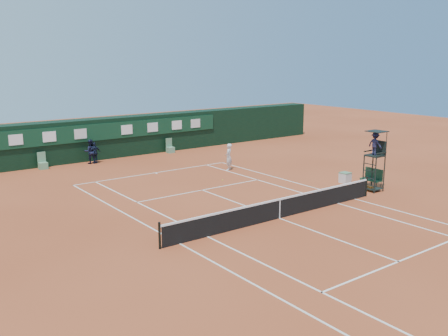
# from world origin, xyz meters

# --- Properties ---
(ground) EXTENTS (90.00, 90.00, 0.00)m
(ground) POSITION_xyz_m (0.00, 0.00, 0.00)
(ground) COLOR #AD4C28
(ground) RESTS_ON ground
(court_lines) EXTENTS (11.05, 23.85, 0.01)m
(court_lines) POSITION_xyz_m (0.00, 0.00, 0.01)
(court_lines) COLOR silver
(court_lines) RESTS_ON ground
(tennis_net) EXTENTS (12.90, 0.10, 1.10)m
(tennis_net) POSITION_xyz_m (0.00, 0.00, 0.51)
(tennis_net) COLOR black
(tennis_net) RESTS_ON ground
(back_wall) EXTENTS (40.00, 1.65, 3.00)m
(back_wall) POSITION_xyz_m (0.00, 18.74, 1.51)
(back_wall) COLOR black
(back_wall) RESTS_ON ground
(linesman_chair_left) EXTENTS (0.55, 0.50, 1.15)m
(linesman_chair_left) POSITION_xyz_m (-5.50, 17.48, 0.32)
(linesman_chair_left) COLOR #5F9269
(linesman_chair_left) RESTS_ON ground
(linesman_chair_right) EXTENTS (0.55, 0.50, 1.15)m
(linesman_chair_right) POSITION_xyz_m (4.50, 17.48, 0.32)
(linesman_chair_right) COLOR #5F916E
(linesman_chair_right) RESTS_ON ground
(umpire_chair) EXTENTS (0.96, 0.95, 3.42)m
(umpire_chair) POSITION_xyz_m (7.63, 0.49, 2.46)
(umpire_chair) COLOR black
(umpire_chair) RESTS_ON ground
(player_bench) EXTENTS (0.55, 1.20, 1.10)m
(player_bench) POSITION_xyz_m (8.33, 1.07, 0.60)
(player_bench) COLOR #193E26
(player_bench) RESTS_ON ground
(tennis_bag) EXTENTS (0.47, 0.78, 0.27)m
(tennis_bag) POSITION_xyz_m (7.62, 0.76, 0.14)
(tennis_bag) COLOR black
(tennis_bag) RESTS_ON ground
(cooler) EXTENTS (0.57, 0.57, 0.65)m
(cooler) POSITION_xyz_m (7.87, 2.67, 0.33)
(cooler) COLOR silver
(cooler) RESTS_ON ground
(tennis_ball) EXTENTS (0.06, 0.06, 0.06)m
(tennis_ball) POSITION_xyz_m (2.31, 7.55, 0.03)
(tennis_ball) COLOR #BECF30
(tennis_ball) RESTS_ON ground
(player) EXTENTS (0.78, 0.74, 1.79)m
(player) POSITION_xyz_m (4.39, 9.68, 0.90)
(player) COLOR silver
(player) RESTS_ON ground
(ball_kid_left) EXTENTS (0.97, 0.84, 1.73)m
(ball_kid_left) POSITION_xyz_m (-2.18, 17.30, 0.86)
(ball_kid_left) COLOR black
(ball_kid_left) RESTS_ON ground
(ball_kid_right) EXTENTS (0.95, 0.51, 1.54)m
(ball_kid_right) POSITION_xyz_m (-1.92, 17.13, 0.77)
(ball_kid_right) COLOR black
(ball_kid_right) RESTS_ON ground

